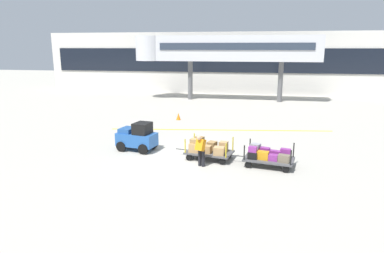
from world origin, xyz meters
name	(u,v)px	position (x,y,z in m)	size (l,w,h in m)	color
ground_plane	(182,158)	(0.00, 0.00, 0.00)	(120.00, 120.00, 0.00)	#B2ADA0
apron_lead_line	(221,130)	(1.35, 6.42, 0.00)	(15.12, 0.20, 0.01)	yellow
terminal_building	(227,63)	(0.00, 25.98, 3.66)	(45.02, 2.51, 7.32)	silver
jet_bridge	(219,49)	(-0.39, 19.99, 5.37)	(19.30, 3.00, 6.73)	silver
baggage_tug	(137,137)	(-2.67, 0.87, 0.75)	(2.27, 1.56, 1.58)	#2659A5
baggage_cart_lead	(208,149)	(1.35, 0.09, 0.54)	(3.08, 1.81, 1.10)	#4C4C4F
baggage_cart_middle	(268,156)	(4.31, -0.46, 0.51)	(3.08, 1.81, 1.10)	#4C4C4F
baggage_handler	(201,149)	(1.17, -1.11, 0.87)	(0.55, 0.55, 1.56)	black
safety_cone_near	(178,116)	(-2.26, 9.20, 0.28)	(0.36, 0.36, 0.55)	orange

